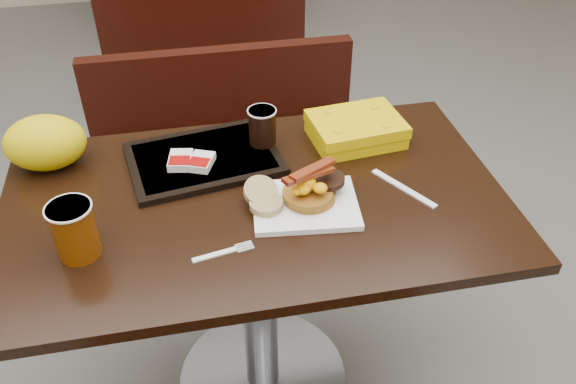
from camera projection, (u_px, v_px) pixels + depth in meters
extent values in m
cube|color=slate|center=(263.00, 381.00, 1.89)|extent=(6.00, 7.00, 0.01)
cube|color=white|center=(305.00, 205.00, 1.39)|extent=(0.26, 0.22, 0.01)
cylinder|color=#956518|center=(310.00, 194.00, 1.39)|extent=(0.15, 0.15, 0.03)
cylinder|color=black|center=(328.00, 180.00, 1.40)|extent=(0.10, 0.10, 0.01)
ellipsoid|color=#FFAE05|center=(306.00, 184.00, 1.36)|extent=(0.10, 0.09, 0.04)
cylinder|color=tan|center=(266.00, 204.00, 1.37)|extent=(0.08, 0.08, 0.02)
cylinder|color=tan|center=(260.00, 191.00, 1.39)|extent=(0.09, 0.10, 0.05)
cylinder|color=#974005|center=(75.00, 231.00, 1.24)|extent=(0.11, 0.11, 0.13)
cube|color=white|center=(404.00, 188.00, 1.45)|extent=(0.11, 0.18, 0.00)
cube|color=#B32E07|center=(236.00, 175.00, 1.49)|extent=(0.05, 0.05, 0.01)
cube|color=#8C0504|center=(268.00, 171.00, 1.50)|extent=(0.04, 0.04, 0.01)
cube|color=black|center=(204.00, 159.00, 1.53)|extent=(0.42, 0.33, 0.02)
cube|color=silver|center=(181.00, 160.00, 1.50)|extent=(0.07, 0.09, 0.02)
cube|color=silver|center=(201.00, 162.00, 1.49)|extent=(0.08, 0.09, 0.02)
cylinder|color=black|center=(262.00, 126.00, 1.55)|extent=(0.08, 0.08, 0.10)
cube|color=#D3AB03|center=(356.00, 129.00, 1.60)|extent=(0.26, 0.21, 0.06)
ellipsoid|color=#E3BE07|center=(45.00, 143.00, 1.48)|extent=(0.21, 0.16, 0.14)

